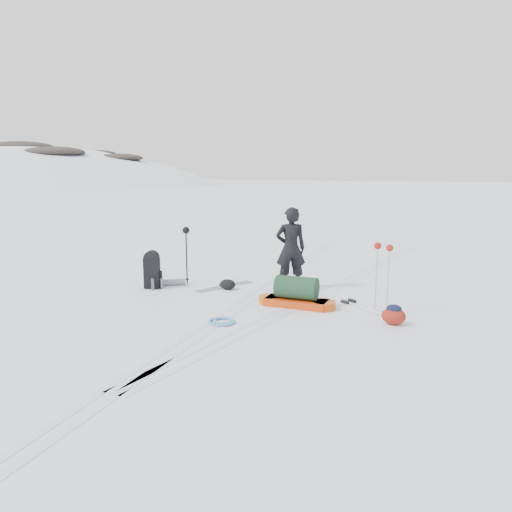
% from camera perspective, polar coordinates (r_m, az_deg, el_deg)
% --- Properties ---
extents(ground, '(200.00, 200.00, 0.00)m').
position_cam_1_polar(ground, '(10.97, -0.96, -5.01)').
color(ground, white).
rests_on(ground, ground).
extents(ski_tracks, '(3.38, 17.97, 0.01)m').
position_cam_1_polar(ski_tracks, '(11.52, 3.67, -4.28)').
color(ski_tracks, silver).
rests_on(ski_tracks, ground).
extents(skier, '(0.85, 0.76, 1.96)m').
position_cam_1_polar(skier, '(11.75, 3.98, 0.85)').
color(skier, black).
rests_on(skier, ground).
extents(pulk_sled, '(1.68, 0.58, 0.64)m').
position_cam_1_polar(pulk_sled, '(10.44, 4.65, -4.46)').
color(pulk_sled, '#C6380B').
rests_on(pulk_sled, ground).
extents(expedition_rucksack, '(0.79, 0.88, 0.91)m').
position_cam_1_polar(expedition_rucksack, '(12.20, -11.49, -1.64)').
color(expedition_rucksack, black).
rests_on(expedition_rucksack, ground).
extents(ski_poles_black, '(0.17, 0.18, 1.43)m').
position_cam_1_polar(ski_poles_black, '(12.41, -7.99, 2.15)').
color(ski_poles_black, black).
rests_on(ski_poles_black, ground).
extents(ski_poles_silver, '(0.40, 0.31, 1.41)m').
position_cam_1_polar(ski_poles_silver, '(10.03, 14.33, 0.13)').
color(ski_poles_silver, '#B7BABE').
rests_on(ski_poles_silver, ground).
extents(touring_skis_grey, '(0.87, 1.58, 0.06)m').
position_cam_1_polar(touring_skis_grey, '(12.17, -3.63, -3.45)').
color(touring_skis_grey, gray).
rests_on(touring_skis_grey, ground).
extents(touring_skis_white, '(1.77, 1.41, 0.07)m').
position_cam_1_polar(touring_skis_white, '(10.86, 10.52, -5.26)').
color(touring_skis_white, silver).
rests_on(touring_skis_white, ground).
extents(rope_coil, '(0.56, 0.56, 0.06)m').
position_cam_1_polar(rope_coil, '(9.39, -3.86, -7.46)').
color(rope_coil, '#519DC5').
rests_on(rope_coil, ground).
extents(small_daypack, '(0.54, 0.48, 0.38)m').
position_cam_1_polar(small_daypack, '(9.57, 15.46, -6.50)').
color(small_daypack, maroon).
rests_on(small_daypack, ground).
extents(thermos_pair, '(0.20, 0.31, 0.31)m').
position_cam_1_polar(thermos_pair, '(12.09, -11.25, -3.08)').
color(thermos_pair, '#4F5156').
rests_on(thermos_pair, ground).
extents(stuff_sack, '(0.44, 0.36, 0.24)m').
position_cam_1_polar(stuff_sack, '(11.87, -3.26, -3.26)').
color(stuff_sack, black).
rests_on(stuff_sack, ground).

